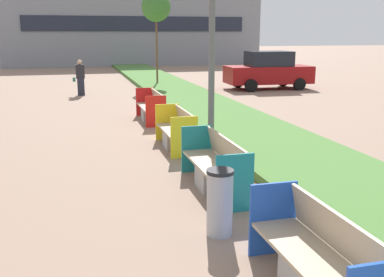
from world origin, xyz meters
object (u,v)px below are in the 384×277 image
object	(u,v)px
bench_yellow_frame	(177,133)
pedestrian_walking	(80,78)
bench_teal_frame	(215,169)
bench_red_frame	(151,109)
litter_bin	(220,202)
sapling_tree_far	(156,7)
bench_blue_frame	(317,265)
parked_car_distant	(268,71)

from	to	relation	value
bench_yellow_frame	pedestrian_walking	world-z (taller)	pedestrian_walking
bench_teal_frame	bench_red_frame	bearing A→B (deg)	90.02
litter_bin	sapling_tree_far	world-z (taller)	sapling_tree_far
bench_blue_frame	litter_bin	xyz separation A→B (m)	(-0.51, 1.70, 0.10)
bench_teal_frame	sapling_tree_far	distance (m)	16.56
bench_yellow_frame	bench_red_frame	distance (m)	3.58
bench_yellow_frame	litter_bin	world-z (taller)	bench_yellow_frame
litter_bin	parked_car_distant	world-z (taller)	parked_car_distant
sapling_tree_far	bench_yellow_frame	bearing A→B (deg)	-98.48
sapling_tree_far	pedestrian_walking	world-z (taller)	sapling_tree_far
bench_blue_frame	pedestrian_walking	xyz separation A→B (m)	(-2.04, 16.87, 0.43)
bench_red_frame	litter_bin	size ratio (longest dim) A/B	2.21
litter_bin	sapling_tree_far	size ratio (longest dim) A/B	0.20
bench_teal_frame	sapling_tree_far	size ratio (longest dim) A/B	0.47
pedestrian_walking	parked_car_distant	distance (m)	9.09
pedestrian_walking	bench_yellow_frame	bearing A→B (deg)	-78.83
bench_teal_frame	sapling_tree_far	xyz separation A→B (m)	(1.93, 16.04, 3.62)
bench_yellow_frame	bench_red_frame	xyz separation A→B (m)	(0.00, 3.58, 0.01)
bench_teal_frame	bench_yellow_frame	size ratio (longest dim) A/B	1.19
bench_blue_frame	litter_bin	distance (m)	1.78
bench_blue_frame	bench_red_frame	size ratio (longest dim) A/B	1.00
bench_yellow_frame	pedestrian_walking	distance (m)	10.52
bench_yellow_frame	parked_car_distant	distance (m)	12.55
pedestrian_walking	parked_car_distant	bearing A→B (deg)	0.34
bench_teal_frame	bench_red_frame	size ratio (longest dim) A/B	1.09
bench_teal_frame	parked_car_distant	world-z (taller)	parked_car_distant
pedestrian_walking	bench_red_frame	bearing A→B (deg)	-73.14
bench_red_frame	sapling_tree_far	distance (m)	10.26
bench_yellow_frame	litter_bin	distance (m)	4.89
bench_blue_frame	parked_car_distant	xyz separation A→B (m)	(7.05, 16.93, 0.55)
bench_teal_frame	parked_car_distant	distance (m)	15.17
bench_yellow_frame	parked_car_distant	bearing A→B (deg)	55.77
bench_teal_frame	bench_yellow_frame	distance (m)	3.06
bench_red_frame	bench_yellow_frame	bearing A→B (deg)	-90.04
sapling_tree_far	parked_car_distant	size ratio (longest dim) A/B	1.11
sapling_tree_far	parked_car_distant	bearing A→B (deg)	-27.10
bench_blue_frame	pedestrian_walking	bearing A→B (deg)	96.89
bench_teal_frame	bench_red_frame	xyz separation A→B (m)	(-0.00, 6.64, -0.01)
bench_teal_frame	pedestrian_walking	world-z (taller)	pedestrian_walking
sapling_tree_far	parked_car_distant	xyz separation A→B (m)	(5.12, -2.62, -3.08)
bench_blue_frame	bench_yellow_frame	bearing A→B (deg)	90.02
litter_bin	sapling_tree_far	xyz separation A→B (m)	(2.44, 17.84, 3.52)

